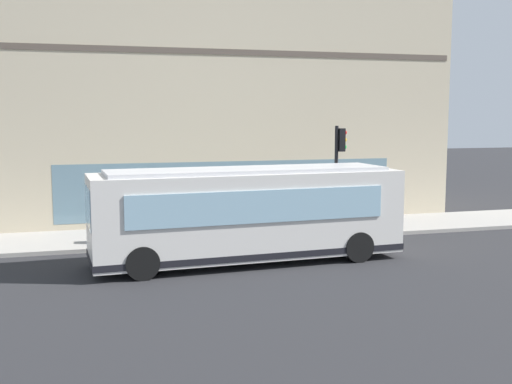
% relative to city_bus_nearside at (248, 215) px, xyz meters
% --- Properties ---
extents(ground, '(120.00, 120.00, 0.00)m').
position_rel_city_bus_nearside_xyz_m(ground, '(0.17, -1.05, -1.55)').
color(ground, '#262628').
extents(sidewalk_curb, '(3.88, 40.00, 0.15)m').
position_rel_city_bus_nearside_xyz_m(sidewalk_curb, '(4.71, -1.05, -1.48)').
color(sidewalk_curb, '#9E9991').
rests_on(sidewalk_curb, ground).
extents(building_corner, '(8.36, 20.94, 13.42)m').
position_rel_city_bus_nearside_xyz_m(building_corner, '(10.80, -1.05, 5.15)').
color(building_corner, beige).
rests_on(building_corner, ground).
extents(city_bus_nearside, '(3.07, 10.16, 3.07)m').
position_rel_city_bus_nearside_xyz_m(city_bus_nearside, '(0.00, 0.00, 0.00)').
color(city_bus_nearside, silver).
rests_on(city_bus_nearside, ground).
extents(traffic_light_near_corner, '(0.32, 0.49, 4.20)m').
position_rel_city_bus_nearside_xyz_m(traffic_light_near_corner, '(3.36, -4.61, 1.52)').
color(traffic_light_near_corner, black).
rests_on(traffic_light_near_corner, sidewalk_curb).
extents(fire_hydrant, '(0.35, 0.35, 0.74)m').
position_rel_city_bus_nearside_xyz_m(fire_hydrant, '(4.28, -1.58, -1.04)').
color(fire_hydrant, gold).
rests_on(fire_hydrant, sidewalk_curb).
extents(pedestrian_by_light_pole, '(0.32, 0.32, 1.79)m').
position_rel_city_bus_nearside_xyz_m(pedestrian_by_light_pole, '(6.04, -1.93, -0.36)').
color(pedestrian_by_light_pole, '#8C3F8C').
rests_on(pedestrian_by_light_pole, sidewalk_curb).
extents(pedestrian_near_building_entrance, '(0.32, 0.32, 1.71)m').
position_rel_city_bus_nearside_xyz_m(pedestrian_near_building_entrance, '(5.65, -7.29, -0.42)').
color(pedestrian_near_building_entrance, '#3359A5').
rests_on(pedestrian_near_building_entrance, sidewalk_curb).
extents(newspaper_vending_box, '(0.44, 0.42, 0.90)m').
position_rel_city_bus_nearside_xyz_m(newspaper_vending_box, '(3.68, 4.40, -0.95)').
color(newspaper_vending_box, '#263F99').
rests_on(newspaper_vending_box, sidewalk_curb).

